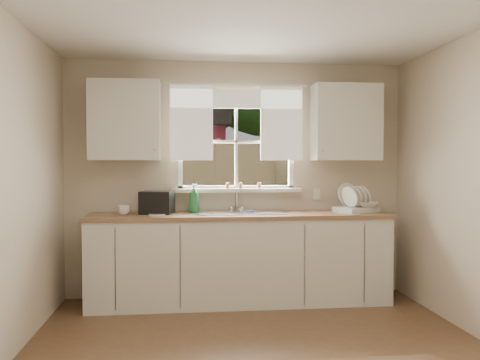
{
  "coord_description": "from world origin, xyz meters",
  "views": [
    {
      "loc": [
        -0.56,
        -3.42,
        1.43
      ],
      "look_at": [
        0.0,
        1.65,
        1.25
      ],
      "focal_mm": 38.0,
      "sensor_mm": 36.0,
      "label": 1
    }
  ],
  "objects": [
    {
      "name": "soap_bottle_c",
      "position": [
        -0.46,
        1.89,
        0.98
      ],
      "size": [
        0.12,
        0.12,
        0.15
      ],
      "primitive_type": "imported",
      "rotation": [
        0.0,
        0.0,
        0.05
      ],
      "color": "beige",
      "rests_on": "countertop"
    },
    {
      "name": "soap_bottle_b",
      "position": [
        -0.77,
        1.84,
        1.0
      ],
      "size": [
        0.11,
        0.11,
        0.18
      ],
      "primitive_type": "imported",
      "rotation": [
        0.0,
        0.0,
        0.4
      ],
      "color": "blue",
      "rests_on": "countertop"
    },
    {
      "name": "window",
      "position": [
        0.0,
        2.0,
        1.49
      ],
      "size": [
        1.38,
        0.16,
        1.06
      ],
      "color": "white",
      "rests_on": "room_walls"
    },
    {
      "name": "wall_outlet",
      "position": [
        0.88,
        1.99,
        1.08
      ],
      "size": [
        0.08,
        0.01,
        0.12
      ],
      "primitive_type": "cube",
      "color": "beige",
      "rests_on": "room_walls"
    },
    {
      "name": "sink",
      "position": [
        0.0,
        1.71,
        0.84
      ],
      "size": [
        0.88,
        0.52,
        0.4
      ],
      "color": "#B7B7BC",
      "rests_on": "countertop"
    },
    {
      "name": "dish_rack",
      "position": [
        1.22,
        1.7,
        0.99
      ],
      "size": [
        0.48,
        0.44,
        0.3
      ],
      "color": "silver",
      "rests_on": "countertop"
    },
    {
      "name": "base_cabinets",
      "position": [
        0.0,
        1.68,
        0.43
      ],
      "size": [
        3.0,
        0.62,
        0.87
      ],
      "primitive_type": "cube",
      "color": "silver",
      "rests_on": "ground"
    },
    {
      "name": "upper_cabinet_left",
      "position": [
        -1.15,
        1.82,
        1.85
      ],
      "size": [
        0.7,
        0.33,
        0.8
      ],
      "primitive_type": "cube",
      "color": "silver",
      "rests_on": "room_walls"
    },
    {
      "name": "saucer",
      "position": [
        -0.82,
        1.57,
        0.92
      ],
      "size": [
        0.16,
        0.16,
        0.01
      ],
      "primitive_type": "cylinder",
      "color": "white",
      "rests_on": "countertop"
    },
    {
      "name": "sill_jars",
      "position": [
        0.06,
        1.94,
        1.18
      ],
      "size": [
        0.38,
        0.04,
        0.06
      ],
      "color": "brown",
      "rests_on": "window"
    },
    {
      "name": "ceiling",
      "position": [
        0.0,
        0.0,
        2.5
      ],
      "size": [
        3.6,
        4.0,
        0.02
      ],
      "primitive_type": "cube",
      "color": "silver",
      "rests_on": "room_walls"
    },
    {
      "name": "countertop",
      "position": [
        0.0,
        1.68,
        0.89
      ],
      "size": [
        3.04,
        0.65,
        0.04
      ],
      "primitive_type": "cube",
      "color": "#896344",
      "rests_on": "base_cabinets"
    },
    {
      "name": "room_walls",
      "position": [
        0.0,
        -0.07,
        1.24
      ],
      "size": [
        3.62,
        4.02,
        2.5
      ],
      "color": "beige",
      "rests_on": "ground"
    },
    {
      "name": "black_appliance",
      "position": [
        -0.83,
        1.73,
        1.02
      ],
      "size": [
        0.36,
        0.33,
        0.23
      ],
      "primitive_type": "cube",
      "rotation": [
        0.0,
        0.0,
        -0.2
      ],
      "color": "black",
      "rests_on": "countertop"
    },
    {
      "name": "cup",
      "position": [
        -1.15,
        1.65,
        0.96
      ],
      "size": [
        0.16,
        0.16,
        0.1
      ],
      "primitive_type": "imported",
      "rotation": [
        0.0,
        0.0,
        -0.36
      ],
      "color": "silver",
      "rests_on": "countertop"
    },
    {
      "name": "soap_bottle_a",
      "position": [
        -0.46,
        1.81,
        1.06
      ],
      "size": [
        0.15,
        0.15,
        0.3
      ],
      "primitive_type": "imported",
      "rotation": [
        0.0,
        0.0,
        0.4
      ],
      "color": "#297F3E",
      "rests_on": "countertop"
    },
    {
      "name": "backyard",
      "position": [
        0.58,
        8.42,
        3.46
      ],
      "size": [
        20.0,
        10.0,
        6.13
      ],
      "color": "#335421",
      "rests_on": "ground"
    },
    {
      "name": "upper_cabinet_right",
      "position": [
        1.15,
        1.82,
        1.85
      ],
      "size": [
        0.7,
        0.33,
        0.8
      ],
      "primitive_type": "cube",
      "color": "silver",
      "rests_on": "room_walls"
    },
    {
      "name": "curtains",
      "position": [
        0.0,
        1.95,
        1.93
      ],
      "size": [
        1.5,
        0.03,
        0.81
      ],
      "color": "white",
      "rests_on": "room_walls"
    },
    {
      "name": "bowl",
      "position": [
        1.33,
        1.66,
        0.99
      ],
      "size": [
        0.28,
        0.28,
        0.06
      ],
      "primitive_type": "imported",
      "rotation": [
        0.0,
        0.0,
        -0.26
      ],
      "color": "white",
      "rests_on": "dish_rack"
    }
  ]
}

